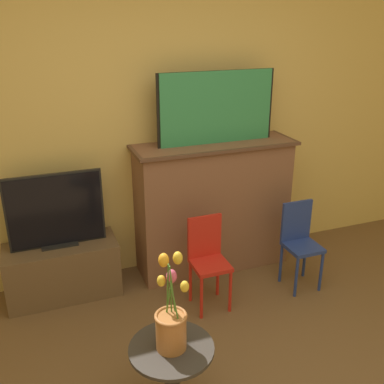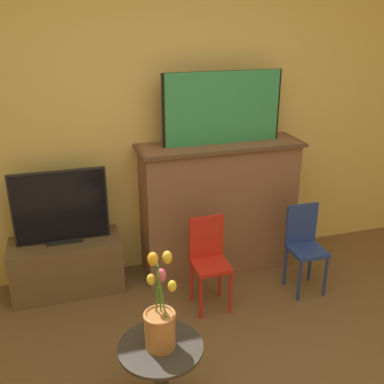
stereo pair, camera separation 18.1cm
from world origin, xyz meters
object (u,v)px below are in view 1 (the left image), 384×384
chair_blue (300,239)px  vase_tulips (171,322)px  tv_monitor (56,211)px  painting (217,108)px  chair_red (208,256)px

chair_blue → vase_tulips: bearing=-147.4°
tv_monitor → chair_blue: size_ratio=1.00×
painting → chair_blue: painting is taller
chair_blue → chair_red: bearing=179.5°
painting → vase_tulips: 1.82m
chair_red → tv_monitor: bearing=153.4°
painting → vase_tulips: painting is taller
painting → vase_tulips: (-0.85, -1.40, -0.79)m
tv_monitor → chair_red: (1.02, -0.51, -0.31)m
painting → tv_monitor: 1.46m
tv_monitor → chair_blue: (1.81, -0.52, -0.31)m
tv_monitor → vase_tulips: size_ratio=1.33×
chair_red → vase_tulips: 1.07m
chair_red → vase_tulips: (-0.57, -0.88, 0.20)m
tv_monitor → chair_red: size_ratio=1.00×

